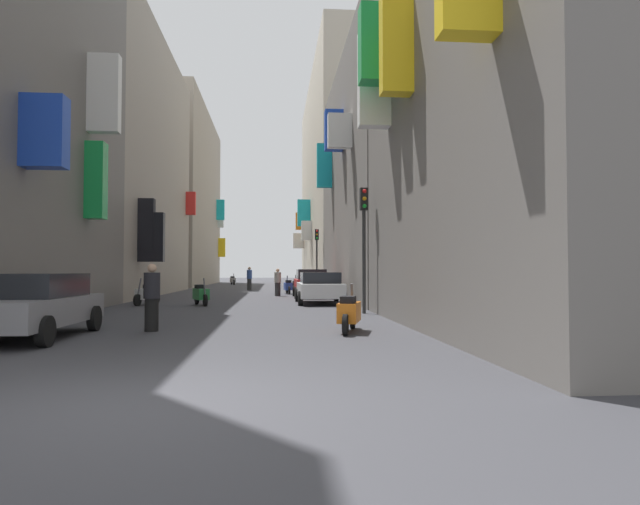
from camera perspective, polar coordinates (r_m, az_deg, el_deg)
ground_plane at (r=36.01m, az=-7.44°, el=-4.20°), size 140.00×140.00×0.00m
building_left_mid_b at (r=35.11m, az=-20.89°, el=8.46°), size 7.22×17.90×15.39m
building_left_far at (r=56.29m, az=-14.72°, el=5.50°), size 6.89×21.91×17.29m
building_right_mid_b at (r=29.27m, az=7.86°, el=7.50°), size 7.06×17.61×12.43m
building_right_mid_c at (r=52.54m, az=2.20°, el=7.37°), size 7.25×28.97×19.84m
parked_car_white at (r=23.53m, az=-0.05°, el=-3.66°), size 2.00×4.34×1.36m
parked_car_grey at (r=13.07m, az=-28.28°, el=-4.82°), size 1.95×4.20×1.38m
parked_car_red at (r=28.78m, az=-0.98°, el=-3.23°), size 1.85×4.21×1.50m
scooter_orange at (r=12.71m, az=3.11°, el=-6.35°), size 0.72×1.90×1.13m
scooter_black at (r=38.35m, az=-2.56°, el=-3.38°), size 0.54×1.97×1.13m
scooter_white at (r=23.67m, az=-17.85°, el=-4.20°), size 0.78×1.83×1.13m
scooter_silver at (r=55.15m, az=-9.23°, el=-2.91°), size 0.69×1.79×1.13m
scooter_blue at (r=33.17m, az=-3.41°, el=-3.61°), size 0.53×1.92×1.13m
scooter_green at (r=22.87m, az=-12.52°, el=-4.33°), size 0.83×1.84×1.13m
pedestrian_crossing at (r=30.35m, az=-4.51°, el=-3.19°), size 0.45×0.45×1.55m
pedestrian_near_left at (r=39.73m, az=-7.50°, el=-2.75°), size 0.47×0.47×1.70m
pedestrian_near_right at (r=13.43m, az=-17.42°, el=-4.60°), size 0.50×0.50×1.61m
traffic_light_near_corner at (r=18.21m, az=4.68°, el=2.63°), size 0.26×0.34×4.24m
traffic_light_far_corner at (r=37.56m, az=-0.34°, el=0.37°), size 0.26×0.34×4.33m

